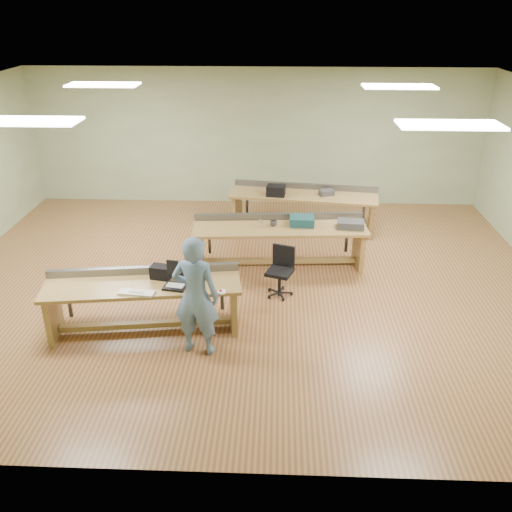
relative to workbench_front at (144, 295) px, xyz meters
name	(u,v)px	position (x,y,z in m)	size (l,w,h in m)	color
floor	(246,283)	(1.35, 1.44, -0.55)	(10.00, 10.00, 0.00)	#9C6B3B
ceiling	(244,99)	(1.35, 1.44, 2.45)	(10.00, 10.00, 0.00)	silver
wall_back	(256,138)	(1.35, 5.44, 0.95)	(10.00, 0.04, 3.00)	#A7B88B
wall_front	(218,349)	(1.35, -2.56, 0.95)	(10.00, 0.04, 3.00)	#A7B88B
fluor_panels	(244,101)	(1.35, 1.44, 2.42)	(6.20, 3.50, 0.03)	white
workbench_front	(144,295)	(0.00, 0.00, 0.00)	(2.78, 1.08, 0.86)	#A98A47
workbench_mid	(280,236)	(1.90, 2.15, 0.01)	(3.03, 1.00, 0.86)	#A98A47
workbench_back	(303,203)	(2.38, 3.87, 0.01)	(3.02, 1.17, 0.86)	#A98A47
person	(196,296)	(0.82, -0.49, 0.29)	(0.61, 0.40, 1.68)	#6681A6
laptop_base	(175,287)	(0.48, -0.11, 0.21)	(0.30, 0.24, 0.03)	black
laptop_screen	(177,269)	(0.50, 0.00, 0.43)	(0.30, 0.01, 0.23)	black
keyboard	(137,293)	(-0.01, -0.30, 0.21)	(0.48, 0.16, 0.03)	white
trackball_mouse	(222,292)	(1.13, -0.25, 0.23)	(0.12, 0.14, 0.06)	white
camera_bag	(161,272)	(0.24, 0.16, 0.29)	(0.28, 0.18, 0.19)	black
task_chair	(280,278)	(1.92, 1.10, -0.26)	(0.55, 0.55, 0.80)	black
parts_bin_teal	(302,221)	(2.28, 2.21, 0.27)	(0.42, 0.31, 0.15)	#153E45
parts_bin_grey	(351,224)	(3.11, 2.12, 0.26)	(0.45, 0.29, 0.12)	#363538
mug	(273,223)	(1.79, 2.15, 0.25)	(0.12, 0.12, 0.10)	#363538
drinks_can	(261,224)	(1.57, 2.08, 0.26)	(0.07, 0.07, 0.13)	silver
storage_box_back	(276,191)	(1.82, 3.73, 0.30)	(0.36, 0.26, 0.21)	black
tray_back	(327,192)	(2.82, 3.80, 0.25)	(0.27, 0.20, 0.11)	#363538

